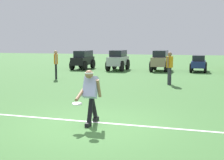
{
  "coord_description": "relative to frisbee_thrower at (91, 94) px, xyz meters",
  "views": [
    {
      "loc": [
        2.65,
        -8.07,
        2.18
      ],
      "look_at": [
        -0.0,
        2.27,
        0.9
      ],
      "focal_mm": 55.0,
      "sensor_mm": 36.0,
      "label": 1
    }
  ],
  "objects": [
    {
      "name": "parked_car_slot_a",
      "position": [
        -5.59,
        15.42,
        -0.07
      ],
      "size": [
        1.22,
        2.43,
        1.34
      ],
      "color": "black",
      "rests_on": "ground_plane"
    },
    {
      "name": "field_line_paint",
      "position": [
        0.01,
        0.25,
        -0.79
      ],
      "size": [
        21.13,
        1.63,
        0.01
      ],
      "primitive_type": "cube",
      "rotation": [
        0.0,
        0.0,
        -0.07
      ],
      "color": "white",
      "rests_on": "ground_plane"
    },
    {
      "name": "parked_car_slot_c",
      "position": [
        0.04,
        15.34,
        -0.05
      ],
      "size": [
        1.23,
        2.38,
        1.4
      ],
      "color": "#998466",
      "rests_on": "ground_plane"
    },
    {
      "name": "teammate_midfield",
      "position": [
        -4.97,
        9.19,
        0.14
      ],
      "size": [
        0.33,
        0.47,
        1.56
      ],
      "color": "black",
      "rests_on": "ground_plane"
    },
    {
      "name": "ground_plane",
      "position": [
        0.01,
        -0.12,
        -0.8
      ],
      "size": [
        80.0,
        80.0,
        0.0
      ],
      "primitive_type": "plane",
      "color": "#417538"
    },
    {
      "name": "parked_car_slot_b",
      "position": [
        -2.89,
        15.13,
        -0.05
      ],
      "size": [
        1.26,
        2.39,
        1.4
      ],
      "color": "#B7BABF",
      "rests_on": "ground_plane"
    },
    {
      "name": "parked_car_slot_d",
      "position": [
        2.58,
        15.43,
        -0.23
      ],
      "size": [
        1.13,
        2.22,
        1.1
      ],
      "color": "navy",
      "rests_on": "ground_plane"
    },
    {
      "name": "teammate_near_sideline",
      "position": [
        1.27,
        8.32,
        0.14
      ],
      "size": [
        0.3,
        0.49,
        1.56
      ],
      "color": "#33333D",
      "rests_on": "ground_plane"
    },
    {
      "name": "frisbee_in_flight",
      "position": [
        -0.21,
        -0.45,
        -0.18
      ],
      "size": [
        0.31,
        0.31,
        0.05
      ],
      "color": "white"
    },
    {
      "name": "frisbee_thrower",
      "position": [
        0.0,
        0.0,
        0.0
      ],
      "size": [
        0.47,
        1.11,
        1.41
      ],
      "color": "black",
      "rests_on": "ground_plane"
    }
  ]
}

